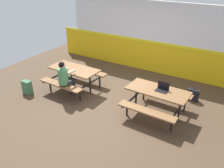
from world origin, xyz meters
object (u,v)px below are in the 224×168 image
(picnic_table_left, at_px, (74,73))
(laptop_dark, at_px, (162,89))
(picnic_table_right, at_px, (157,96))
(backpack_dark, at_px, (27,87))
(student_nearer, at_px, (65,77))
(tote_bag_bright, at_px, (193,95))

(picnic_table_left, xyz_separation_m, laptop_dark, (2.92, 0.06, 0.22))
(picnic_table_right, distance_m, backpack_dark, 4.08)
(picnic_table_left, bearing_deg, laptop_dark, 1.22)
(picnic_table_right, bearing_deg, laptop_dark, 18.37)
(picnic_table_left, relative_size, backpack_dark, 3.73)
(student_nearer, bearing_deg, picnic_table_left, 101.97)
(backpack_dark, bearing_deg, tote_bag_bright, 26.47)
(laptop_dark, bearing_deg, student_nearer, -167.45)
(picnic_table_right, relative_size, backpack_dark, 3.73)
(laptop_dark, height_order, backpack_dark, laptop_dark)
(laptop_dark, bearing_deg, picnic_table_left, -178.78)
(picnic_table_right, height_order, laptop_dark, laptop_dark)
(picnic_table_left, bearing_deg, backpack_dark, -137.57)
(backpack_dark, relative_size, tote_bag_bright, 1.02)
(picnic_table_left, relative_size, laptop_dark, 5.02)
(picnic_table_left, height_order, tote_bag_bright, picnic_table_left)
(laptop_dark, relative_size, backpack_dark, 0.74)
(tote_bag_bright, bearing_deg, laptop_dark, -115.43)
(picnic_table_left, relative_size, tote_bag_bright, 3.82)
(picnic_table_right, xyz_separation_m, tote_bag_bright, (0.68, 1.25, -0.38))
(student_nearer, bearing_deg, laptop_dark, 12.55)
(student_nearer, distance_m, laptop_dark, 2.87)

